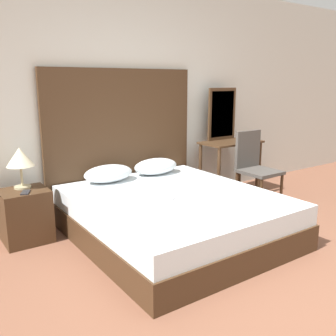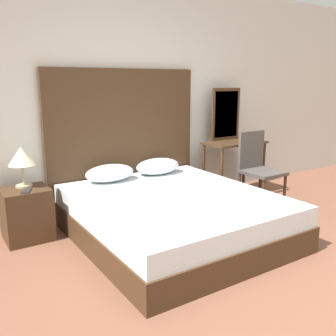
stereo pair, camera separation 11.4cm
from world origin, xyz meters
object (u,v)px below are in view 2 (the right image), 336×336
at_px(phone_on_bed, 167,198).
at_px(vanity_desk, 234,153).
at_px(bed, 174,216).
at_px(phone_on_nightstand, 26,191).
at_px(nightstand, 27,214).
at_px(table_lamp, 21,157).
at_px(chair, 257,164).

height_order(phone_on_bed, vanity_desk, vanity_desk).
relative_size(bed, vanity_desk, 2.46).
bearing_deg(bed, phone_on_nightstand, 152.98).
relative_size(nightstand, phone_on_nightstand, 3.12).
relative_size(nightstand, table_lamp, 1.30).
distance_m(phone_on_bed, table_lamp, 1.46).
xyz_separation_m(nightstand, chair, (2.73, -0.41, 0.25)).
distance_m(nightstand, vanity_desk, 2.73).
bearing_deg(phone_on_bed, phone_on_nightstand, 147.79).
relative_size(phone_on_nightstand, chair, 0.18).
height_order(nightstand, chair, chair).
relative_size(phone_on_bed, nightstand, 0.32).
bearing_deg(phone_on_nightstand, bed, -27.02).
bearing_deg(phone_on_bed, nightstand, 144.08).
relative_size(bed, table_lamp, 5.14).
xyz_separation_m(bed, chair, (1.50, 0.32, 0.29)).
height_order(phone_on_bed, chair, chair).
distance_m(bed, phone_on_nightstand, 1.43).
bearing_deg(table_lamp, phone_on_nightstand, -96.38).
xyz_separation_m(table_lamp, phone_on_nightstand, (-0.02, -0.18, -0.29)).
bearing_deg(bed, phone_on_bed, -151.80).
bearing_deg(vanity_desk, chair, -86.84).
bearing_deg(chair, bed, -167.75).
xyz_separation_m(bed, table_lamp, (-1.23, 0.82, 0.59)).
height_order(bed, vanity_desk, vanity_desk).
bearing_deg(phone_on_bed, table_lamp, 141.09).
bearing_deg(nightstand, phone_on_bed, -35.92).
height_order(nightstand, phone_on_nightstand, phone_on_nightstand).
relative_size(bed, phone_on_nightstand, 12.37).
bearing_deg(nightstand, phone_on_nightstand, -93.62).
distance_m(phone_on_nightstand, chair, 2.76).
height_order(table_lamp, phone_on_nightstand, table_lamp).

